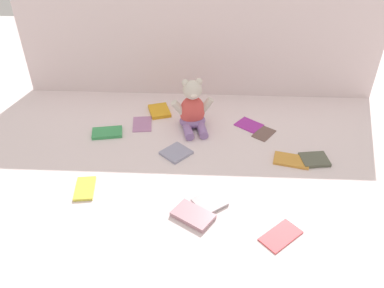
# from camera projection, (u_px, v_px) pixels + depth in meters

# --- Properties ---
(ground_plane) EXTENTS (3.20, 3.20, 0.00)m
(ground_plane) POSITION_uv_depth(u_px,v_px,m) (194.00, 149.00, 1.63)
(ground_plane) COLOR silver
(backdrop_drape) EXTENTS (1.70, 0.03, 0.58)m
(backdrop_drape) POSITION_uv_depth(u_px,v_px,m) (199.00, 37.00, 1.84)
(backdrop_drape) COLOR silver
(backdrop_drape) RESTS_ON ground_plane
(teddy_bear) EXTENTS (0.19, 0.18, 0.23)m
(teddy_bear) POSITION_uv_depth(u_px,v_px,m) (193.00, 110.00, 1.72)
(teddy_bear) COLOR #D84C47
(teddy_bear) RESTS_ON ground_plane
(book_case_0) EXTENTS (0.10, 0.13, 0.01)m
(book_case_0) POSITION_uv_depth(u_px,v_px,m) (142.00, 124.00, 1.78)
(book_case_0) COLOR #A66D9B
(book_case_0) RESTS_ON ground_plane
(book_case_1) EXTENTS (0.13, 0.13, 0.01)m
(book_case_1) POSITION_uv_depth(u_px,v_px,m) (210.00, 202.00, 1.37)
(book_case_1) COLOR #9B8F92
(book_case_1) RESTS_ON ground_plane
(book_case_2) EXTENTS (0.15, 0.15, 0.01)m
(book_case_2) POSITION_uv_depth(u_px,v_px,m) (281.00, 235.00, 1.25)
(book_case_2) COLOR #D63B41
(book_case_2) RESTS_ON ground_plane
(book_case_3) EXTENTS (0.14, 0.10, 0.01)m
(book_case_3) POSITION_uv_depth(u_px,v_px,m) (107.00, 133.00, 1.71)
(book_case_3) COLOR #379250
(book_case_3) RESTS_ON ground_plane
(book_case_4) EXTENTS (0.14, 0.13, 0.01)m
(book_case_4) POSITION_uv_depth(u_px,v_px,m) (249.00, 125.00, 1.77)
(book_case_4) COLOR #9A2992
(book_case_4) RESTS_ON ground_plane
(book_case_5) EXTENTS (0.15, 0.11, 0.01)m
(book_case_5) POSITION_uv_depth(u_px,v_px,m) (291.00, 160.00, 1.56)
(book_case_5) COLOR #CB8832
(book_case_5) RESTS_ON ground_plane
(book_case_6) EXTENTS (0.14, 0.14, 0.01)m
(book_case_6) POSITION_uv_depth(u_px,v_px,m) (176.00, 153.00, 1.60)
(book_case_6) COLOR #8D8CA5
(book_case_6) RESTS_ON ground_plane
(book_case_7) EXTENTS (0.12, 0.10, 0.01)m
(book_case_7) POSITION_uv_depth(u_px,v_px,m) (314.00, 160.00, 1.56)
(book_case_7) COLOR #4F5341
(book_case_7) RESTS_ON ground_plane
(book_case_8) EXTENTS (0.08, 0.13, 0.01)m
(book_case_8) POSITION_uv_depth(u_px,v_px,m) (85.00, 188.00, 1.43)
(book_case_8) COLOR #D6CE3F
(book_case_8) RESTS_ON ground_plane
(book_case_9) EXTENTS (0.11, 0.12, 0.01)m
(book_case_9) POSITION_uv_depth(u_px,v_px,m) (264.00, 133.00, 1.72)
(book_case_9) COLOR brown
(book_case_9) RESTS_ON ground_plane
(book_case_10) EXTENTS (0.16, 0.14, 0.02)m
(book_case_10) POSITION_uv_depth(u_px,v_px,m) (193.00, 215.00, 1.32)
(book_case_10) COLOR #AC7E89
(book_case_10) RESTS_ON ground_plane
(book_case_11) EXTENTS (0.12, 0.14, 0.02)m
(book_case_11) POSITION_uv_depth(u_px,v_px,m) (159.00, 111.00, 1.86)
(book_case_11) COLOR orange
(book_case_11) RESTS_ON ground_plane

